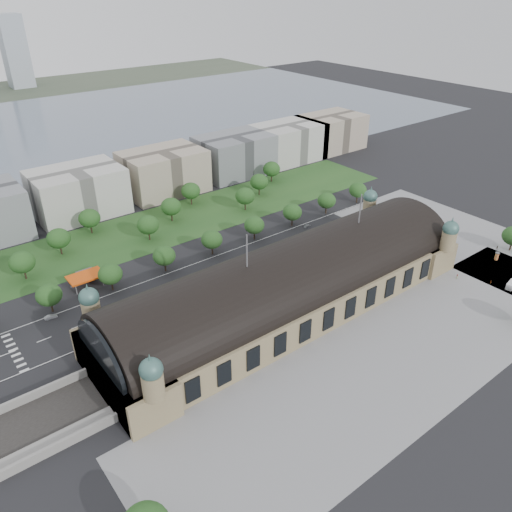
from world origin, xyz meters
TOP-DOWN VIEW (x-y plane):
  - ground at (0.00, 0.00)m, footprint 900.00×900.00m
  - station at (0.00, 0.00)m, footprint 150.00×48.40m
  - plaza_south at (10.00, -44.00)m, footprint 190.00×48.00m
  - plaza_east at (103.00, 0.00)m, footprint 56.00×100.00m
  - road_slab at (-20.00, 38.00)m, footprint 260.00×26.00m
  - grass_belt at (-15.00, 93.00)m, footprint 300.00×45.00m
  - petrol_station at (-53.91, 65.28)m, footprint 14.00×13.00m
  - lake at (0.00, 298.00)m, footprint 700.00×320.00m
  - far_tower_right at (45.00, 508.00)m, footprint 24.00×24.00m
  - office_3 at (-30.00, 133.00)m, footprint 45.00×32.00m
  - office_4 at (20.00, 133.00)m, footprint 45.00×32.00m
  - office_5 at (70.00, 133.00)m, footprint 45.00×32.00m
  - office_6 at (115.00, 133.00)m, footprint 45.00×32.00m
  - office_7 at (155.00, 133.00)m, footprint 45.00×32.00m
  - tree_row_2 at (-72.00, 53.00)m, footprint 9.60×9.60m
  - tree_row_3 at (-48.00, 53.00)m, footprint 9.60×9.60m
  - tree_row_4 at (-24.00, 53.00)m, footprint 9.60×9.60m
  - tree_row_5 at (0.00, 53.00)m, footprint 9.60×9.60m
  - tree_row_6 at (24.00, 53.00)m, footprint 9.60×9.60m
  - tree_row_7 at (48.00, 53.00)m, footprint 9.60×9.60m
  - tree_row_8 at (72.00, 53.00)m, footprint 9.60×9.60m
  - tree_row_9 at (96.00, 53.00)m, footprint 9.60×9.60m
  - tree_belt_3 at (-73.00, 83.00)m, footprint 10.40×10.40m
  - tree_belt_4 at (-54.00, 95.00)m, footprint 10.40×10.40m
  - tree_belt_5 at (-35.00, 107.00)m, footprint 10.40×10.40m
  - tree_belt_6 at (-16.00, 83.00)m, footprint 10.40×10.40m
  - tree_belt_7 at (3.00, 95.00)m, footprint 10.40×10.40m
  - tree_belt_8 at (22.00, 107.00)m, footprint 10.40×10.40m
  - tree_belt_9 at (41.00, 83.00)m, footprint 10.40×10.40m
  - tree_belt_10 at (60.00, 95.00)m, footprint 10.40×10.40m
  - tree_belt_11 at (79.00, 107.00)m, footprint 10.40×10.40m
  - traffic_car_1 at (-73.97, 48.94)m, footprint 4.61×1.86m
  - traffic_car_3 at (-21.01, 37.19)m, footprint 5.71×2.76m
  - traffic_car_4 at (6.33, 31.78)m, footprint 4.49×1.95m
  - traffic_car_5 at (52.85, 46.93)m, footprint 4.00×1.79m
  - traffic_car_6 at (87.37, 29.53)m, footprint 6.10×3.38m
  - parked_car_0 at (-62.65, 21.00)m, footprint 5.05×3.82m
  - parked_car_1 at (-72.11, 25.00)m, footprint 5.11×4.13m
  - parked_car_2 at (-66.94, 25.00)m, footprint 5.06×4.38m
  - parked_car_3 at (-54.24, 21.00)m, footprint 4.23×2.83m
  - parked_car_4 at (-30.87, 21.00)m, footprint 3.94×3.30m
  - parked_car_5 at (-18.59, 21.00)m, footprint 6.16×4.38m
  - parked_car_6 at (-31.96, 25.00)m, footprint 5.36×4.82m
  - bus_west at (-11.78, 27.88)m, footprint 12.36×3.04m
  - bus_mid at (0.91, 27.17)m, footprint 12.69×3.76m
  - bus_east at (39.39, 32.00)m, footprint 10.79×2.92m
  - van_east at (79.66, -44.54)m, footprint 6.37×3.44m
  - advertising_column at (96.69, -28.83)m, footprint 1.93×1.93m
  - pedestrian_0 at (68.98, -27.09)m, footprint 1.01×0.67m
  - pedestrian_1 at (76.26, -37.93)m, footprint 0.64×0.74m
  - pedestrian_2 at (105.97, -24.00)m, footprint 0.67×1.00m

SIDE VIEW (x-z plane):
  - ground at x=0.00m, z-range 0.00..0.00m
  - plaza_south at x=10.00m, z-range -0.06..0.06m
  - plaza_east at x=103.00m, z-range -0.06..0.06m
  - road_slab at x=-20.00m, z-range -0.05..0.05m
  - grass_belt at x=-15.00m, z-range -0.05..0.05m
  - lake at x=0.00m, z-range -0.04..0.04m
  - parked_car_4 at x=-30.87m, z-range 0.00..1.27m
  - traffic_car_5 at x=52.85m, z-range 0.00..1.28m
  - parked_car_1 at x=-72.11m, z-range 0.00..1.29m
  - parked_car_3 at x=-54.24m, z-range 0.00..1.34m
  - parked_car_2 at x=-66.94m, z-range 0.00..1.40m
  - traffic_car_1 at x=-73.97m, z-range 0.00..1.49m
  - parked_car_6 at x=-31.96m, z-range 0.00..1.50m
  - traffic_car_4 at x=6.33m, z-range 0.00..1.51m
  - parked_car_5 at x=-18.59m, z-range 0.00..1.56m
  - parked_car_0 at x=-62.65m, z-range 0.00..1.59m
  - traffic_car_3 at x=-21.01m, z-range 0.00..1.60m
  - traffic_car_6 at x=87.37m, z-range 0.00..1.61m
  - pedestrian_1 at x=76.26m, z-range 0.00..1.73m
  - pedestrian_0 at x=68.98m, z-range 0.00..1.92m
  - pedestrian_2 at x=105.97m, z-range 0.00..1.92m
  - van_east at x=79.66m, z-range -0.06..2.56m
  - bus_east at x=39.39m, z-range 0.00..2.98m
  - bus_west at x=-11.78m, z-range 0.00..3.43m
  - bus_mid at x=0.91m, z-range 0.00..3.49m
  - advertising_column at x=96.69m, z-range 0.07..3.73m
  - petrol_station at x=-53.91m, z-range 0.42..5.47m
  - tree_row_2 at x=-72.00m, z-range 1.67..13.19m
  - tree_row_3 at x=-48.00m, z-range 1.67..13.19m
  - tree_row_4 at x=-24.00m, z-range 1.67..13.19m
  - tree_row_5 at x=0.00m, z-range 1.67..13.19m
  - tree_row_6 at x=24.00m, z-range 1.67..13.19m
  - tree_row_7 at x=48.00m, z-range 1.67..13.19m
  - tree_row_8 at x=72.00m, z-range 1.67..13.19m
  - tree_row_9 at x=96.00m, z-range 1.67..13.19m
  - tree_belt_3 at x=-73.00m, z-range 1.81..14.29m
  - tree_belt_4 at x=-54.00m, z-range 1.81..14.29m
  - tree_belt_5 at x=-35.00m, z-range 1.81..14.29m
  - tree_belt_6 at x=-16.00m, z-range 1.81..14.29m
  - tree_belt_7 at x=3.00m, z-range 1.81..14.29m
  - tree_belt_8 at x=22.00m, z-range 1.81..14.29m
  - tree_belt_9 at x=41.00m, z-range 1.81..14.29m
  - tree_belt_10 at x=60.00m, z-range 1.81..14.29m
  - tree_belt_11 at x=79.00m, z-range 1.81..14.29m
  - station at x=0.00m, z-range -11.87..32.43m
  - office_3 at x=-30.00m, z-range 0.00..24.00m
  - office_4 at x=20.00m, z-range 0.00..24.00m
  - office_5 at x=70.00m, z-range 0.00..24.00m
  - office_6 at x=115.00m, z-range 0.00..24.00m
  - office_7 at x=155.00m, z-range 0.00..24.00m
  - far_tower_right at x=45.00m, z-range 0.00..75.00m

